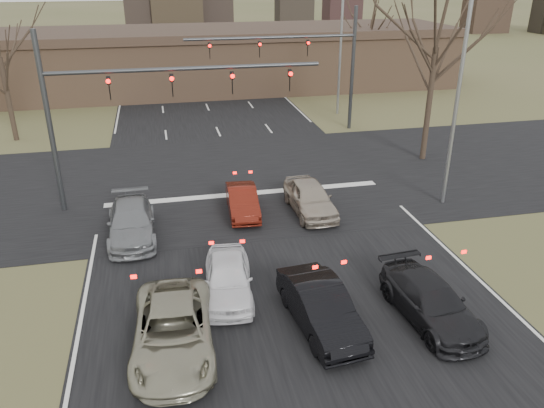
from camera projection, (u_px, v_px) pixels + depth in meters
The scene contains 16 objects.
ground at pixel (325, 375), 14.58m from camera, with size 360.00×360.00×0.00m, color #4C512B.
road_main at pixel (184, 54), 68.03m from camera, with size 14.00×300.00×0.02m, color black.
road_cross at pixel (239, 179), 27.94m from camera, with size 200.00×14.00×0.02m, color black.
building at pixel (220, 59), 47.73m from camera, with size 42.40×10.40×5.30m.
mast_arm_near at pixel (125, 97), 23.06m from camera, with size 12.12×0.24×8.00m.
mast_arm_far at pixel (312, 55), 34.22m from camera, with size 11.12×0.24×8.00m.
streetlight_right_near at pixel (456, 85), 22.92m from camera, with size 2.34×0.25×10.00m.
streetlight_right_far at pixel (339, 37), 38.16m from camera, with size 2.34×0.25×10.00m.
tree_right_far at pixel (372, 8), 45.83m from camera, with size 5.40×5.40×9.00m.
car_silver_suv at pixel (173, 331), 15.27m from camera, with size 2.29×4.98×1.38m, color #9B977D.
car_white_sedan at pixel (228, 278), 17.89m from camera, with size 1.59×3.94×1.34m, color white.
car_black_hatch at pixel (321, 307), 16.31m from camera, with size 1.50×4.29×1.41m, color black.
car_charcoal_sedan at pixel (431, 302), 16.68m from camera, with size 1.79×4.41×1.28m, color black.
car_grey_ahead at pixel (131, 222), 21.79m from camera, with size 1.88×4.63×1.34m, color gray.
car_red_ahead at pixel (243, 201), 23.89m from camera, with size 1.28×3.68×1.21m, color #59160C.
car_silver_ahead at pixel (310, 198), 23.98m from camera, with size 1.69×4.20×1.43m, color #AEA08D.
Camera 1 is at (-3.86, -10.78, 10.29)m, focal length 35.00 mm.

